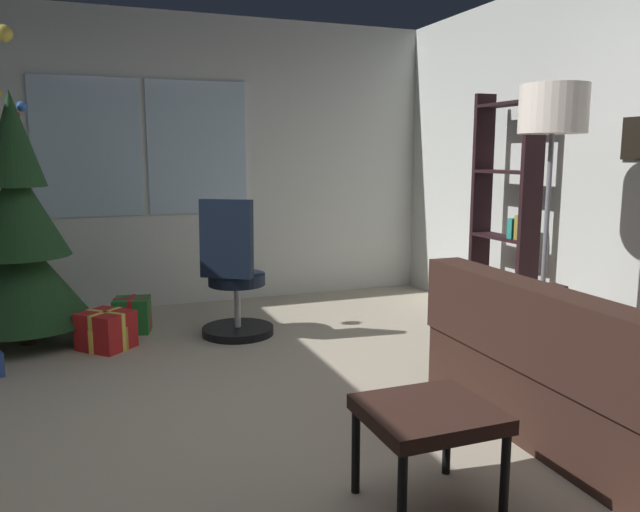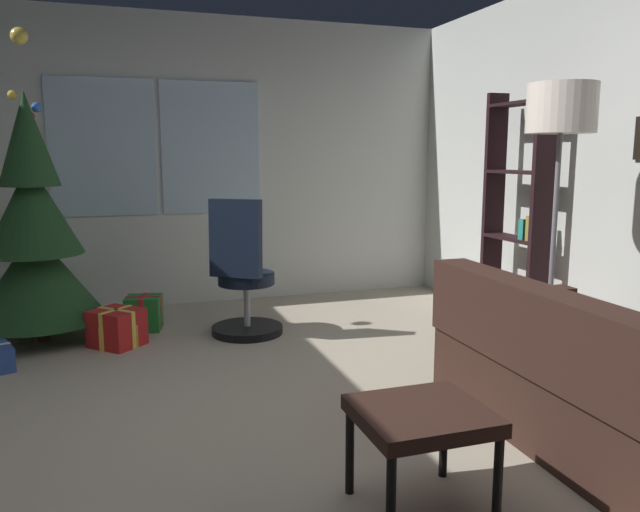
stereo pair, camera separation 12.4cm
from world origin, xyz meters
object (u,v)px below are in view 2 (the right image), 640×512
(footstool, at_px, (421,422))
(gift_box_gold, at_px, (117,334))
(gift_box_green, at_px, (144,313))
(bookshelf, at_px, (516,231))
(office_chair, at_px, (243,284))
(holiday_tree, at_px, (35,240))
(floor_lamp, at_px, (561,128))
(gift_box_red, at_px, (117,328))

(footstool, xyz_separation_m, gift_box_gold, (-1.12, 2.64, -0.29))
(gift_box_green, bearing_deg, bookshelf, -20.84)
(gift_box_green, distance_m, office_chair, 0.89)
(holiday_tree, height_order, bookshelf, holiday_tree)
(holiday_tree, bearing_deg, floor_lamp, -33.41)
(gift_box_green, xyz_separation_m, floor_lamp, (2.27, -2.05, 1.41))
(gift_box_red, distance_m, floor_lamp, 3.31)
(gift_box_green, relative_size, gift_box_gold, 1.11)
(holiday_tree, distance_m, gift_box_green, 0.99)
(gift_box_green, xyz_separation_m, gift_box_gold, (-0.21, -0.38, -0.05))
(office_chair, bearing_deg, gift_box_red, 177.55)
(gift_box_red, relative_size, bookshelf, 0.24)
(gift_box_green, bearing_deg, gift_box_gold, -119.09)
(gift_box_red, bearing_deg, footstool, -66.86)
(holiday_tree, bearing_deg, bookshelf, -15.80)
(gift_box_gold, height_order, floor_lamp, floor_lamp)
(gift_box_gold, height_order, office_chair, office_chair)
(gift_box_gold, bearing_deg, footstool, -66.96)
(gift_box_red, bearing_deg, gift_box_gold, 79.83)
(footstool, height_order, office_chair, office_chair)
(holiday_tree, bearing_deg, gift_box_gold, -30.42)
(holiday_tree, distance_m, office_chair, 1.58)
(gift_box_green, height_order, gift_box_gold, gift_box_green)
(office_chair, bearing_deg, floor_lamp, -46.61)
(floor_lamp, bearing_deg, gift_box_gold, 145.96)
(footstool, distance_m, bookshelf, 2.72)
(gift_box_red, height_order, gift_box_green, same)
(footstool, height_order, holiday_tree, holiday_tree)
(gift_box_gold, bearing_deg, bookshelf, -12.75)
(holiday_tree, relative_size, office_chair, 2.12)
(footstool, relative_size, holiday_tree, 0.22)
(footstool, bearing_deg, holiday_tree, 119.45)
(gift_box_gold, height_order, bookshelf, bookshelf)
(gift_box_green, xyz_separation_m, bookshelf, (2.74, -1.04, 0.68))
(bookshelf, distance_m, floor_lamp, 1.33)
(office_chair, bearing_deg, bookshelf, -17.12)
(holiday_tree, xyz_separation_m, gift_box_gold, (0.55, -0.32, -0.69))
(bookshelf, bearing_deg, floor_lamp, -115.11)
(footstool, distance_m, gift_box_red, 2.87)
(gift_box_red, distance_m, bookshelf, 3.10)
(holiday_tree, bearing_deg, gift_box_red, -31.12)
(gift_box_gold, relative_size, office_chair, 0.27)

